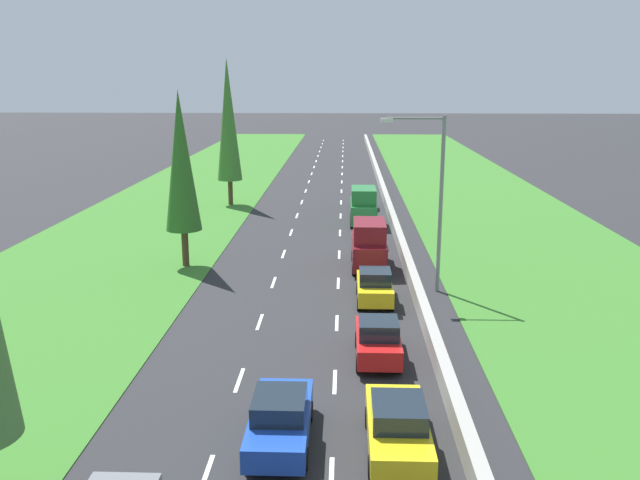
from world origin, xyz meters
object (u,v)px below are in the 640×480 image
(red_hatchback_right_lane, at_px, (378,339))
(poplar_tree_second, at_px, (181,162))
(green_van_right_lane, at_px, (363,206))
(blue_sedan_centre_lane, at_px, (280,419))
(teal_hatchback_right_lane, at_px, (363,198))
(yellow_hatchback_right_lane, at_px, (375,286))
(white_hatchback_right_lane, at_px, (366,232))
(poplar_tree_third, at_px, (228,120))
(street_light_mast, at_px, (434,191))
(maroon_van_right_lane, at_px, (369,245))
(yellow_sedan_right_lane, at_px, (398,426))

(red_hatchback_right_lane, relative_size, poplar_tree_second, 0.38)
(poplar_tree_second, bearing_deg, green_van_right_lane, 47.88)
(blue_sedan_centre_lane, relative_size, teal_hatchback_right_lane, 1.15)
(yellow_hatchback_right_lane, distance_m, white_hatchback_right_lane, 11.85)
(poplar_tree_third, xyz_separation_m, street_light_mast, (14.38, -23.66, -2.03))
(poplar_tree_third, relative_size, street_light_mast, 1.38)
(white_hatchback_right_lane, relative_size, poplar_tree_third, 0.31)
(street_light_mast, bearing_deg, teal_hatchback_right_lane, 97.28)
(red_hatchback_right_lane, relative_size, teal_hatchback_right_lane, 1.00)
(maroon_van_right_lane, height_order, poplar_tree_third, poplar_tree_third)
(maroon_van_right_lane, relative_size, green_van_right_lane, 1.00)
(yellow_sedan_right_lane, relative_size, poplar_tree_third, 0.36)
(yellow_sedan_right_lane, distance_m, poplar_tree_second, 23.07)
(yellow_sedan_right_lane, distance_m, red_hatchback_right_lane, 6.62)
(green_van_right_lane, height_order, poplar_tree_second, poplar_tree_second)
(poplar_tree_third, bearing_deg, teal_hatchback_right_lane, -3.81)
(blue_sedan_centre_lane, distance_m, maroon_van_right_lane, 19.56)
(yellow_sedan_right_lane, height_order, teal_hatchback_right_lane, teal_hatchback_right_lane)
(yellow_sedan_right_lane, bearing_deg, maroon_van_right_lane, 90.56)
(street_light_mast, bearing_deg, blue_sedan_centre_lane, -112.90)
(red_hatchback_right_lane, relative_size, green_van_right_lane, 0.80)
(yellow_sedan_right_lane, relative_size, blue_sedan_centre_lane, 1.00)
(yellow_hatchback_right_lane, relative_size, green_van_right_lane, 0.80)
(street_light_mast, bearing_deg, yellow_sedan_right_lane, -100.56)
(red_hatchback_right_lane, xyz_separation_m, maroon_van_right_lane, (0.08, 12.96, 0.56))
(white_hatchback_right_lane, relative_size, teal_hatchback_right_lane, 1.00)
(maroon_van_right_lane, relative_size, teal_hatchback_right_lane, 1.26)
(red_hatchback_right_lane, height_order, green_van_right_lane, green_van_right_lane)
(white_hatchback_right_lane, bearing_deg, maroon_van_right_lane, -90.44)
(teal_hatchback_right_lane, relative_size, street_light_mast, 0.43)
(yellow_hatchback_right_lane, xyz_separation_m, teal_hatchback_right_lane, (0.06, 24.82, 0.00))
(blue_sedan_centre_lane, distance_m, white_hatchback_right_lane, 25.24)
(street_light_mast, bearing_deg, poplar_tree_third, 121.30)
(red_hatchback_right_lane, distance_m, poplar_tree_second, 17.62)
(white_hatchback_right_lane, height_order, street_light_mast, street_light_mast)
(teal_hatchback_right_lane, distance_m, street_light_mast, 23.50)
(yellow_hatchback_right_lane, distance_m, green_van_right_lane, 18.00)
(poplar_tree_third, bearing_deg, street_light_mast, -58.70)
(blue_sedan_centre_lane, bearing_deg, street_light_mast, 67.10)
(teal_hatchback_right_lane, xyz_separation_m, poplar_tree_second, (-10.85, -18.67, 5.29))
(yellow_sedan_right_lane, xyz_separation_m, teal_hatchback_right_lane, (-0.05, 38.30, 0.02))
(green_van_right_lane, distance_m, poplar_tree_third, 14.83)
(blue_sedan_centre_lane, xyz_separation_m, teal_hatchback_right_lane, (3.45, 37.98, 0.02))
(green_van_right_lane, bearing_deg, white_hatchback_right_lane, -89.49)
(yellow_hatchback_right_lane, distance_m, street_light_mast, 5.65)
(white_hatchback_right_lane, bearing_deg, yellow_hatchback_right_lane, -89.83)
(blue_sedan_centre_lane, xyz_separation_m, street_light_mast, (6.37, 15.09, 4.42))
(white_hatchback_right_lane, bearing_deg, teal_hatchback_right_lane, 89.59)
(maroon_van_right_lane, distance_m, poplar_tree_second, 11.71)
(yellow_sedan_right_lane, xyz_separation_m, poplar_tree_third, (-11.51, 39.06, 6.45))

